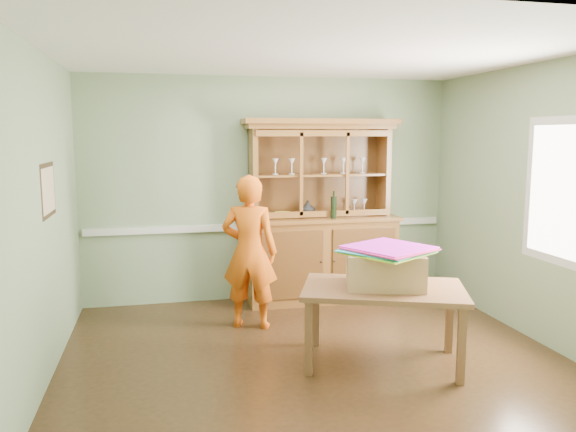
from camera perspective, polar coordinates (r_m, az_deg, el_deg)
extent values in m
plane|color=#3F2714|center=(5.29, 2.58, -14.09)|extent=(4.50, 4.50, 0.00)
plane|color=white|center=(4.94, 2.79, 16.26)|extent=(4.50, 4.50, 0.00)
plane|color=gray|center=(6.87, -1.79, 2.72)|extent=(4.50, 0.00, 4.50)
plane|color=gray|center=(4.85, -23.86, -0.27)|extent=(0.00, 4.00, 4.00)
plane|color=gray|center=(5.95, 24.07, 1.15)|extent=(0.00, 4.00, 4.00)
plane|color=gray|center=(3.09, 12.67, -4.26)|extent=(4.50, 0.00, 4.50)
cube|color=silver|center=(6.91, -1.73, -1.02)|extent=(4.41, 0.05, 0.08)
cube|color=#302213|center=(5.12, -23.14, 2.43)|extent=(0.03, 0.60, 0.46)
cube|color=beige|center=(5.12, -23.07, 2.44)|extent=(0.01, 0.52, 0.38)
cube|color=silver|center=(5.68, 25.80, 2.28)|extent=(0.03, 0.96, 1.36)
cube|color=white|center=(5.68, 25.75, 2.28)|extent=(0.01, 0.80, 1.20)
cube|color=brown|center=(6.88, 3.37, -4.48)|extent=(1.79, 0.55, 0.99)
cube|color=brown|center=(6.78, 3.43, -0.23)|extent=(1.85, 0.61, 0.04)
cube|color=brown|center=(6.97, 2.85, 4.50)|extent=(1.69, 0.04, 1.04)
cube|color=brown|center=(6.63, -3.57, 4.30)|extent=(0.06, 0.38, 1.04)
cube|color=brown|center=(7.08, 9.62, 4.45)|extent=(0.06, 0.38, 1.04)
cube|color=brown|center=(6.79, 3.28, 9.06)|extent=(1.79, 0.44, 0.06)
cube|color=brown|center=(6.78, 3.33, 9.56)|extent=(1.87, 0.48, 0.06)
cube|color=brown|center=(6.81, 3.24, 4.20)|extent=(1.57, 0.33, 0.02)
imported|color=#B2B2B7|center=(6.81, 2.01, 0.80)|extent=(0.18, 0.18, 0.19)
imported|color=yellow|center=(6.75, -0.44, 0.15)|extent=(0.21, 0.21, 0.05)
cylinder|color=black|center=(6.62, 4.67, 1.13)|extent=(0.07, 0.07, 0.32)
cube|color=brown|center=(5.01, 9.69, -7.38)|extent=(1.59, 1.27, 0.05)
cube|color=brown|center=(4.81, 2.12, -12.28)|extent=(0.08, 0.08, 0.65)
cube|color=brown|center=(5.45, 2.88, -9.78)|extent=(0.08, 0.08, 0.65)
cube|color=brown|center=(4.85, 17.21, -12.48)|extent=(0.08, 0.08, 0.65)
cube|color=brown|center=(5.49, 16.08, -9.98)|extent=(0.08, 0.08, 0.65)
cube|color=tan|center=(5.00, 9.79, -5.32)|extent=(0.78, 0.69, 0.31)
cube|color=#B7DA1B|center=(4.93, 9.98, -3.64)|extent=(0.86, 0.86, 0.01)
cube|color=green|center=(4.93, 9.98, -3.54)|extent=(0.86, 0.86, 0.01)
cube|color=#2BAFCE|center=(4.93, 9.99, -3.44)|extent=(0.86, 0.86, 0.01)
cube|color=pink|center=(4.92, 9.99, -3.33)|extent=(0.86, 0.86, 0.01)
cube|color=#C81E65|center=(4.92, 9.99, -3.23)|extent=(0.86, 0.86, 0.01)
cube|color=#D520D2|center=(4.92, 9.99, -3.13)|extent=(0.86, 0.86, 0.01)
imported|color=#DC580D|center=(5.86, -3.93, -3.65)|extent=(0.68, 0.57, 1.61)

